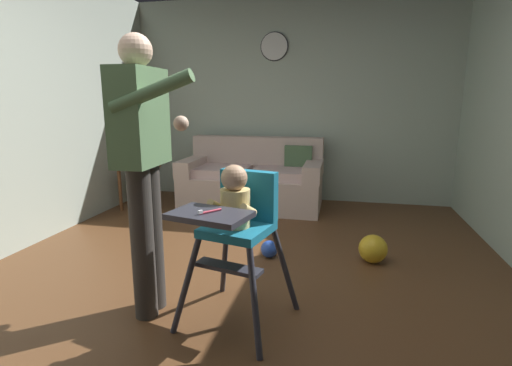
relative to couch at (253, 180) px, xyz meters
name	(u,v)px	position (x,y,z in m)	size (l,w,h in m)	color
ground	(228,308)	(0.38, -2.40, -0.38)	(5.77, 7.37, 0.10)	brown
wall_far	(290,101)	(0.38, 0.52, 0.98)	(4.97, 0.06, 2.63)	#ADBDAC
couch	(253,180)	(0.00, 0.00, 0.00)	(1.73, 0.86, 0.86)	beige
high_chair	(237,215)	(0.50, -2.60, 0.34)	(0.72, 0.82, 0.98)	#31313C
adult_standing	(143,163)	(-0.07, -2.61, 0.63)	(0.52, 0.49, 1.69)	#37322F
toy_ball	(373,249)	(1.37, -1.51, -0.22)	(0.24, 0.24, 0.24)	gold
toy_ball_second	(269,249)	(0.51, -1.60, -0.26)	(0.15, 0.15, 0.15)	#284CB7
side_table	(139,178)	(-1.36, -0.41, 0.05)	(0.40, 0.40, 0.52)	brown
sippy_cup	(135,163)	(-1.40, -0.41, 0.24)	(0.07, 0.07, 0.10)	orange
wall_clock	(274,46)	(0.17, 0.48, 1.67)	(0.36, 0.04, 0.36)	white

